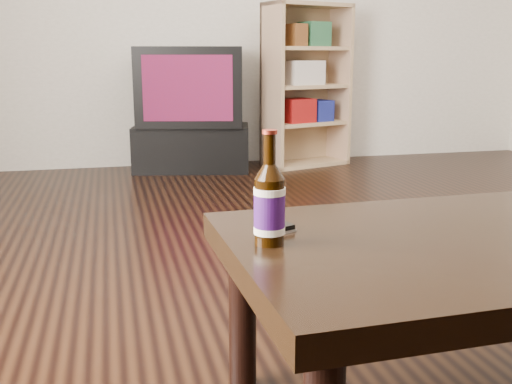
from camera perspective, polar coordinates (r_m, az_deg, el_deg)
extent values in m
cube|color=black|center=(2.33, 16.73, -9.79)|extent=(5.00, 6.00, 0.01)
cube|color=black|center=(4.65, -6.13, 4.21)|extent=(0.94, 0.61, 0.35)
cube|color=black|center=(4.60, -6.27, 9.95)|extent=(0.86, 0.64, 0.58)
cube|color=#BD0E09|center=(4.35, -6.53, 9.78)|extent=(0.63, 0.14, 0.47)
cube|color=tan|center=(4.63, 1.51, 9.93)|extent=(0.12, 0.30, 1.26)
cube|color=tan|center=(5.01, 7.90, 10.04)|extent=(0.12, 0.30, 1.26)
cube|color=tan|center=(4.82, 4.98, 17.33)|extent=(0.74, 0.50, 0.03)
cube|color=tan|center=(4.88, 4.69, 2.77)|extent=(0.74, 0.50, 0.03)
cube|color=tan|center=(4.92, 3.86, 10.09)|extent=(0.66, 0.23, 1.26)
cube|color=tan|center=(4.83, 4.76, 6.56)|extent=(0.68, 0.45, 0.03)
cube|color=tan|center=(4.81, 4.83, 10.00)|extent=(0.68, 0.45, 0.03)
cube|color=tan|center=(4.80, 4.90, 13.47)|extent=(0.68, 0.45, 0.03)
cube|color=maroon|center=(4.75, 3.97, 7.76)|extent=(0.28, 0.25, 0.18)
cube|color=navy|center=(4.88, 6.04, 7.73)|extent=(0.21, 0.23, 0.16)
cube|color=beige|center=(4.76, 4.51, 11.27)|extent=(0.34, 0.27, 0.18)
cube|color=#265A36|center=(4.82, 5.55, 14.72)|extent=(0.24, 0.24, 0.18)
cube|color=brown|center=(4.71, 3.68, 14.68)|extent=(0.17, 0.22, 0.16)
cube|color=black|center=(1.51, 21.94, -4.81)|extent=(1.27, 0.77, 0.06)
cylinder|color=black|center=(1.60, -1.29, -11.76)|extent=(0.08, 0.08, 0.41)
cylinder|color=black|center=(1.30, 1.29, -1.90)|extent=(0.08, 0.08, 0.15)
cylinder|color=#320D4F|center=(1.30, 1.29, -1.78)|extent=(0.08, 0.08, 0.09)
cylinder|color=beige|center=(1.29, 1.30, 0.10)|extent=(0.08, 0.08, 0.02)
cylinder|color=beige|center=(1.31, 1.28, -3.62)|extent=(0.08, 0.08, 0.02)
cone|color=black|center=(1.28, 1.31, 1.96)|extent=(0.08, 0.08, 0.03)
cylinder|color=black|center=(1.27, 1.32, 4.11)|extent=(0.03, 0.03, 0.06)
cylinder|color=maroon|center=(1.26, 1.33, 5.75)|extent=(0.04, 0.04, 0.01)
cube|color=#B8B8BA|center=(1.43, 1.85, -3.39)|extent=(0.08, 0.11, 0.01)
cube|color=black|center=(1.43, 1.85, -3.12)|extent=(0.08, 0.10, 0.01)
cylinder|color=#B8B8BA|center=(1.41, 2.54, -3.16)|extent=(0.02, 0.02, 0.00)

